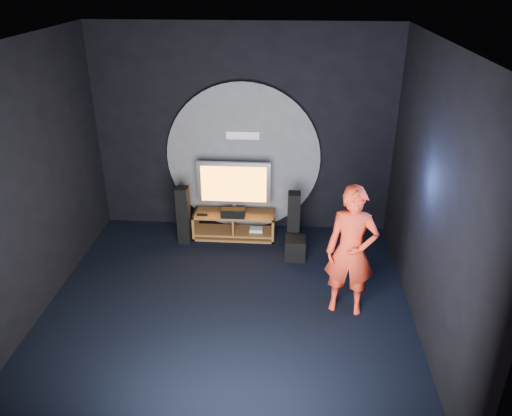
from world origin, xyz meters
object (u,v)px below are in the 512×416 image
at_px(tower_speaker_left, 184,215).
at_px(player, 351,252).
at_px(tower_speaker_right, 293,221).
at_px(media_console, 235,226).
at_px(subwoofer, 295,248).
at_px(tv, 234,185).

relative_size(tower_speaker_left, player, 0.55).
bearing_deg(tower_speaker_right, player, -65.09).
distance_m(media_console, tower_speaker_right, 1.09).
height_order(tower_speaker_right, player, player).
bearing_deg(tower_speaker_right, subwoofer, -83.06).
bearing_deg(subwoofer, tower_speaker_right, 96.94).
distance_m(tv, subwoofer, 1.48).
xyz_separation_m(subwoofer, player, (0.70, -1.27, 0.73)).
relative_size(tower_speaker_left, tower_speaker_right, 1.00).
xyz_separation_m(tower_speaker_right, subwoofer, (0.04, -0.33, -0.32)).
relative_size(media_console, tower_speaker_right, 1.39).
bearing_deg(subwoofer, tower_speaker_left, 167.73).
xyz_separation_m(media_console, tv, (-0.01, 0.07, 0.75)).
height_order(tv, subwoofer, tv).
xyz_separation_m(tower_speaker_left, tower_speaker_right, (1.83, -0.08, 0.00)).
xyz_separation_m(media_console, player, (1.74, -1.91, 0.71)).
relative_size(media_console, subwoofer, 3.89).
relative_size(subwoofer, player, 0.20).
relative_size(tower_speaker_left, subwoofer, 2.80).
xyz_separation_m(media_console, tower_speaker_right, (1.00, -0.31, 0.30)).
xyz_separation_m(tower_speaker_left, player, (2.57, -1.67, 0.40)).
height_order(tower_speaker_left, subwoofer, tower_speaker_left).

